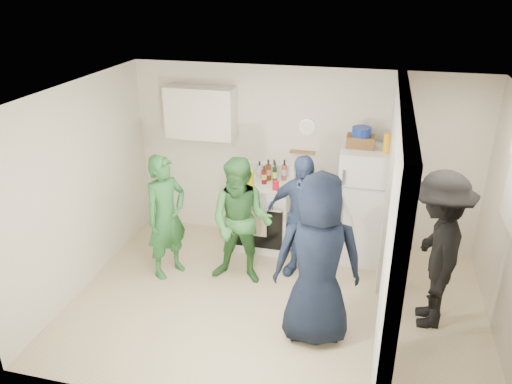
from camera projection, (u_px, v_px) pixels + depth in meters
floor at (276, 304)px, 5.92m from camera, size 4.80×4.80×0.00m
wall_back at (302, 158)px, 6.92m from camera, size 4.80×0.00×4.80m
wall_front at (234, 301)px, 3.90m from camera, size 4.80×0.00×4.80m
wall_left at (81, 188)px, 5.94m from camera, size 0.00×3.40×3.40m
ceiling at (280, 95)px, 4.91m from camera, size 4.80×4.80×0.00m
partition_pier_back at (391, 182)px, 6.12m from camera, size 0.12×1.20×2.50m
partition_pier_front at (392, 280)px, 4.17m from camera, size 0.12×1.20×2.50m
partition_header at (404, 123)px, 4.72m from camera, size 0.12×1.00×0.40m
stove at (263, 214)px, 7.05m from camera, size 0.81×0.67×0.96m
upper_cabinet at (201, 112)px, 6.83m from camera, size 0.95×0.34×0.70m
fridge at (363, 205)px, 6.60m from camera, size 0.65×0.63×1.57m
wicker_basket at (361, 141)px, 6.31m from camera, size 0.35×0.25×0.15m
blue_bowl at (362, 131)px, 6.26m from camera, size 0.24×0.24×0.11m
yellow_cup_stack_top at (387, 143)px, 6.09m from camera, size 0.09×0.09×0.25m
wall_clock at (307, 127)px, 6.71m from camera, size 0.22×0.02×0.22m
spice_shelf at (302, 152)px, 6.84m from camera, size 0.35×0.08×0.03m
yellow_cup_stack_stove at (250, 179)px, 6.63m from camera, size 0.09×0.09×0.25m
red_cup at (276, 185)px, 6.60m from camera, size 0.09×0.09×0.12m
person_green_left at (166, 217)px, 6.23m from camera, size 0.63×0.70×1.62m
person_green_center at (241, 222)px, 6.08m from camera, size 0.80×0.62×1.64m
person_denim at (301, 217)px, 6.22m from camera, size 1.03×0.68×1.63m
person_navy at (318, 260)px, 5.05m from camera, size 1.01×0.76×1.88m
person_nook at (436, 251)px, 5.29m from camera, size 0.68×1.17×1.80m
bottle_a at (244, 168)px, 6.96m from camera, size 0.08×0.08×0.29m
bottle_b at (248, 174)px, 6.77m from camera, size 0.07×0.07×0.27m
bottle_c at (260, 170)px, 6.96m from camera, size 0.08×0.08×0.24m
bottle_d at (264, 175)px, 6.76m from camera, size 0.07×0.07×0.26m
bottle_e at (274, 169)px, 6.92m from camera, size 0.06×0.06×0.28m
bottle_f at (275, 173)px, 6.77m from camera, size 0.06×0.06×0.30m
bottle_g at (284, 170)px, 6.87m from camera, size 0.07×0.07×0.29m
bottle_h at (241, 172)px, 6.75m from camera, size 0.06×0.06×0.32m
bottle_i at (268, 170)px, 6.88m from camera, size 0.08×0.08×0.30m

